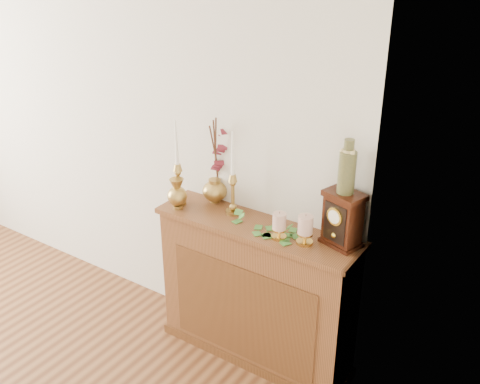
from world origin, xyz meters
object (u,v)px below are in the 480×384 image
Objects in this scene: candlestick_left at (178,177)px; ginger_jar at (220,162)px; candlestick_center at (233,188)px; ceramic_vase at (347,169)px; mantel_clock at (342,219)px; bud_vase at (177,194)px.

ginger_jar is at bearing 44.86° from candlestick_left.
ginger_jar is (0.18, 0.18, 0.08)m from candlestick_left.
candlestick_left reaches higher than candlestick_center.
candlestick_left is at bearing -135.14° from ginger_jar.
ginger_jar is 1.94× the size of ceramic_vase.
candlestick_left is 0.26m from ginger_jar.
mantel_clock is (1.03, 0.09, -0.02)m from candlestick_left.
candlestick_left is at bearing -168.41° from candlestick_center.
candlestick_left is at bearing -158.08° from mantel_clock.
bud_vase is (0.04, -0.06, -0.08)m from candlestick_left.
candlestick_center is 0.91× the size of ginger_jar.
ginger_jar is at bearing -169.03° from mantel_clock.
candlestick_left is 0.10m from bud_vase.
ginger_jar reaches higher than mantel_clock.
bud_vase is at bearing -57.98° from candlestick_left.
ceramic_vase is at bearing 2.12° from candlestick_center.
ceramic_vase reaches higher than candlestick_left.
candlestick_left is 1.03m from mantel_clock.
mantel_clock is at bearing 8.70° from bud_vase.
bud_vase is 1.06m from ceramic_vase.
candlestick_left is 1.06m from ceramic_vase.
candlestick_center reaches higher than mantel_clock.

